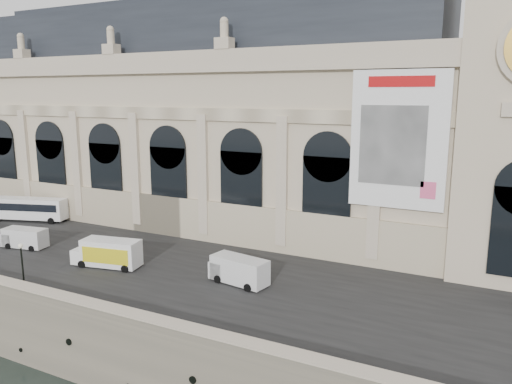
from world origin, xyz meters
TOP-DOWN VIEW (x-y plane):
  - ground at (0.00, 0.00)m, footprint 260.00×260.00m
  - quay at (0.00, 35.00)m, footprint 160.00×70.00m
  - street at (0.00, 14.00)m, footprint 160.00×24.00m
  - parapet at (0.00, 0.60)m, footprint 160.00×1.40m
  - museum at (-5.98, 30.86)m, footprint 69.00×18.70m
  - bus_left at (-25.95, 18.96)m, footprint 11.08×5.43m
  - van_b at (-16.11, 10.36)m, footprint 5.40×2.85m
  - van_c at (10.87, 11.94)m, footprint 5.98×3.07m
  - box_truck at (-2.97, 9.96)m, footprint 7.37×3.56m
  - lamp_right at (-5.98, 2.38)m, footprint 0.42×0.42m

SIDE VIEW (x-z plane):
  - ground at x=0.00m, z-range 0.00..0.00m
  - quay at x=0.00m, z-range 0.00..6.00m
  - street at x=0.00m, z-range 6.00..6.06m
  - parapet at x=0.00m, z-range 6.01..7.22m
  - van_b at x=-16.11m, z-range 6.02..8.31m
  - van_c at x=10.87m, z-range 6.03..8.57m
  - box_truck at x=-2.97m, z-range 6.01..8.86m
  - bus_left at x=-25.95m, z-range 6.20..9.41m
  - lamp_right at x=-5.98m, z-range 5.99..10.09m
  - museum at x=-5.98m, z-range 5.17..34.27m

